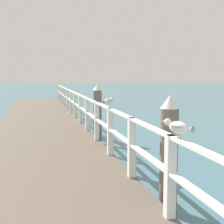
# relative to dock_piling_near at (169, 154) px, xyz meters

# --- Properties ---
(pier_deck) EXTENTS (3.06, 24.10, 0.35)m
(pier_deck) POSITION_rel_dock_piling_near_xyz_m (-1.83, 7.14, -0.75)
(pier_deck) COLOR brown
(pier_deck) RESTS_ON ground_plane
(pier_railing) EXTENTS (0.12, 22.62, 1.05)m
(pier_railing) POSITION_rel_dock_piling_near_xyz_m (-0.38, 7.14, 0.08)
(pier_railing) COLOR white
(pier_railing) RESTS_ON pier_deck
(dock_piling_near) EXTENTS (0.29, 0.29, 1.83)m
(dock_piling_near) POSITION_rel_dock_piling_near_xyz_m (0.00, 0.00, 0.00)
(dock_piling_near) COLOR #6B6056
(dock_piling_near) RESTS_ON ground_plane
(dock_piling_far) EXTENTS (0.29, 0.29, 1.83)m
(dock_piling_far) POSITION_rel_dock_piling_near_xyz_m (0.00, 5.76, 0.00)
(dock_piling_far) COLOR #6B6056
(dock_piling_far) RESTS_ON ground_plane
(seagull_foreground) EXTENTS (0.25, 0.46, 0.21)m
(seagull_foreground) POSITION_rel_dock_piling_near_xyz_m (-0.38, -1.09, 0.61)
(seagull_foreground) COLOR white
(seagull_foreground) RESTS_ON pier_railing
(seagull_background) EXTENTS (0.34, 0.39, 0.21)m
(seagull_background) POSITION_rel_dock_piling_near_xyz_m (-0.37, 2.54, 0.61)
(seagull_background) COLOR white
(seagull_background) RESTS_ON pier_railing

